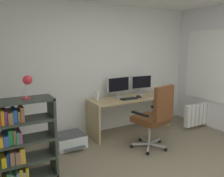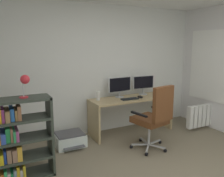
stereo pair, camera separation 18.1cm
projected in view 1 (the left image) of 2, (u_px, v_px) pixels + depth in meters
wall_back at (96, 70)px, 4.66m from camera, size 4.42×0.10×2.53m
window_pane at (210, 66)px, 4.94m from camera, size 0.01×1.10×1.39m
window_frame at (209, 66)px, 4.94m from camera, size 0.02×1.18×1.47m
desk at (130, 106)px, 4.73m from camera, size 1.69×0.57×0.72m
monitor_main at (118, 85)px, 4.68m from camera, size 0.53×0.18×0.41m
monitor_secondary at (141, 83)px, 4.96m from camera, size 0.49×0.18×0.40m
keyboard at (129, 99)px, 4.54m from camera, size 0.34×0.14×0.02m
computer_mouse at (139, 97)px, 4.68m from camera, size 0.07×0.10×0.03m
desktop_speaker at (97, 96)px, 4.43m from camera, size 0.07×0.07×0.17m
office_chair at (155, 115)px, 3.89m from camera, size 0.63×0.68×1.12m
bookshelf at (20, 142)px, 3.00m from camera, size 0.73×0.35×1.09m
desk_lamp at (27, 82)px, 2.93m from camera, size 0.14×0.12×0.30m
printer at (70, 140)px, 4.10m from camera, size 0.51×0.52×0.24m
radiator at (203, 113)px, 5.08m from camera, size 1.04×0.10×0.46m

